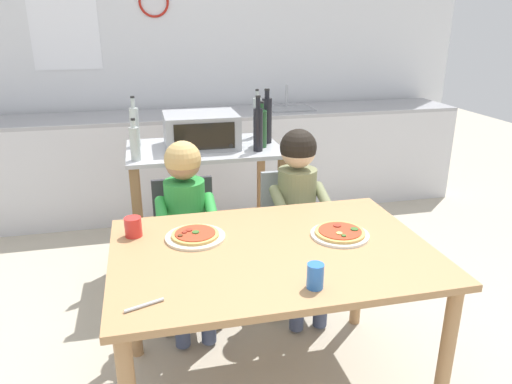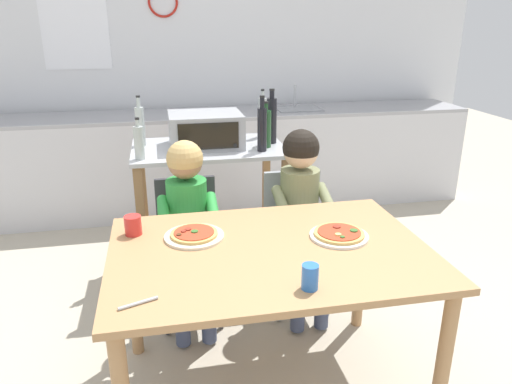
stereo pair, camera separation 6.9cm
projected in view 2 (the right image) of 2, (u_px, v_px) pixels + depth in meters
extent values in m
plane|color=#B7AD99|center=(233.00, 275.00, 3.34)|extent=(11.17, 11.17, 0.00)
cube|color=silver|center=(201.00, 55.00, 4.48)|extent=(5.27, 0.12, 2.70)
cube|color=white|center=(74.00, 21.00, 4.12)|extent=(0.56, 0.01, 0.80)
torus|color=red|center=(163.00, 2.00, 4.20)|extent=(0.26, 0.02, 0.26)
cube|color=silver|center=(209.00, 162.00, 4.42)|extent=(4.74, 0.60, 0.86)
cube|color=#9E9EA3|center=(208.00, 114.00, 4.27)|extent=(4.74, 0.60, 0.03)
cube|color=gray|center=(298.00, 109.00, 4.42)|extent=(0.40, 0.33, 0.02)
cylinder|color=#B7BABF|center=(295.00, 96.00, 4.49)|extent=(0.02, 0.02, 0.20)
cube|color=#B7BABF|center=(209.00, 148.00, 3.12)|extent=(0.98, 0.64, 0.02)
cube|color=olive|center=(211.00, 228.00, 3.31)|extent=(0.90, 0.58, 0.02)
cube|color=olive|center=(143.00, 235.00, 2.93)|extent=(0.05, 0.05, 0.87)
cube|color=olive|center=(285.00, 223.00, 3.10)|extent=(0.05, 0.05, 0.87)
cube|color=olive|center=(144.00, 202.00, 3.44)|extent=(0.05, 0.05, 0.87)
cube|color=olive|center=(266.00, 194.00, 3.61)|extent=(0.05, 0.05, 0.87)
cube|color=#999BA0|center=(206.00, 130.00, 3.10)|extent=(0.46, 0.37, 0.21)
cube|color=black|center=(209.00, 136.00, 2.92)|extent=(0.37, 0.01, 0.16)
cylinder|color=black|center=(235.00, 145.00, 2.97)|extent=(0.02, 0.01, 0.02)
cylinder|color=black|center=(262.00, 130.00, 2.97)|extent=(0.06, 0.06, 0.27)
cylinder|color=black|center=(262.00, 103.00, 2.91)|extent=(0.03, 0.03, 0.07)
cylinder|color=black|center=(262.00, 96.00, 2.90)|extent=(0.03, 0.03, 0.01)
cylinder|color=#ADB7B2|center=(262.00, 118.00, 3.33)|extent=(0.06, 0.06, 0.27)
cylinder|color=#ADB7B2|center=(263.00, 95.00, 3.28)|extent=(0.02, 0.02, 0.05)
cylinder|color=black|center=(263.00, 90.00, 3.27)|extent=(0.02, 0.02, 0.01)
cylinder|color=black|center=(272.00, 121.00, 3.16)|extent=(0.07, 0.07, 0.30)
cylinder|color=black|center=(272.00, 94.00, 3.10)|extent=(0.03, 0.03, 0.05)
cylinder|color=black|center=(272.00, 90.00, 3.09)|extent=(0.03, 0.03, 0.01)
cylinder|color=#ADB7B2|center=(140.00, 127.00, 3.11)|extent=(0.06, 0.06, 0.25)
cylinder|color=#ADB7B2|center=(138.00, 102.00, 3.05)|extent=(0.02, 0.02, 0.06)
cylinder|color=black|center=(138.00, 96.00, 3.04)|extent=(0.03, 0.03, 0.01)
cylinder|color=#ADB7B2|center=(139.00, 143.00, 2.80)|extent=(0.06, 0.06, 0.19)
cylinder|color=#ADB7B2|center=(137.00, 123.00, 2.76)|extent=(0.02, 0.02, 0.04)
cylinder|color=black|center=(137.00, 119.00, 2.75)|extent=(0.02, 0.02, 0.01)
cylinder|color=#1E4723|center=(266.00, 129.00, 3.07)|extent=(0.07, 0.07, 0.23)
cylinder|color=#1E4723|center=(266.00, 107.00, 3.02)|extent=(0.03, 0.03, 0.05)
cylinder|color=black|center=(266.00, 102.00, 3.01)|extent=(0.04, 0.04, 0.01)
cube|color=#AD7F51|center=(270.00, 252.00, 2.06)|extent=(1.36, 0.94, 0.03)
cylinder|color=#AD7F51|center=(443.00, 367.00, 1.93)|extent=(0.06, 0.06, 0.72)
cylinder|color=#AD7F51|center=(133.00, 293.00, 2.45)|extent=(0.06, 0.06, 0.72)
cylinder|color=#AD7F51|center=(361.00, 269.00, 2.68)|extent=(0.06, 0.06, 0.72)
cube|color=#333338|center=(190.00, 250.00, 2.72)|extent=(0.36, 0.36, 0.04)
cube|color=#333338|center=(186.00, 209.00, 2.81)|extent=(0.34, 0.03, 0.38)
cylinder|color=#333338|center=(220.00, 295.00, 2.69)|extent=(0.03, 0.03, 0.42)
cylinder|color=#333338|center=(166.00, 301.00, 2.63)|extent=(0.03, 0.03, 0.42)
cylinder|color=#333338|center=(214.00, 269.00, 2.96)|extent=(0.03, 0.03, 0.42)
cylinder|color=#333338|center=(164.00, 274.00, 2.91)|extent=(0.03, 0.03, 0.42)
cube|color=gray|center=(298.00, 240.00, 2.84)|extent=(0.36, 0.36, 0.04)
cube|color=gray|center=(291.00, 201.00, 2.93)|extent=(0.34, 0.03, 0.38)
cylinder|color=gray|center=(329.00, 283.00, 2.81)|extent=(0.03, 0.03, 0.42)
cylinder|color=gray|center=(279.00, 289.00, 2.75)|extent=(0.03, 0.03, 0.42)
cylinder|color=gray|center=(313.00, 259.00, 3.08)|extent=(0.03, 0.03, 0.42)
cylinder|color=gray|center=(267.00, 264.00, 3.03)|extent=(0.03, 0.03, 0.42)
cube|color=#424C6B|center=(204.00, 254.00, 2.59)|extent=(0.10, 0.30, 0.10)
cylinder|color=#424C6B|center=(208.00, 305.00, 2.55)|extent=(0.08, 0.08, 0.44)
cube|color=#424C6B|center=(178.00, 256.00, 2.57)|extent=(0.10, 0.30, 0.10)
cylinder|color=#424C6B|center=(182.00, 308.00, 2.53)|extent=(0.08, 0.08, 0.44)
cylinder|color=green|center=(213.00, 211.00, 2.56)|extent=(0.06, 0.26, 0.15)
cylinder|color=green|center=(164.00, 215.00, 2.52)|extent=(0.06, 0.26, 0.15)
cylinder|color=green|center=(188.00, 213.00, 2.64)|extent=(0.22, 0.22, 0.38)
sphere|color=#A37556|center=(185.00, 162.00, 2.55)|extent=(0.19, 0.19, 0.19)
sphere|color=tan|center=(185.00, 159.00, 2.54)|extent=(0.20, 0.20, 0.20)
cube|color=#424C6B|center=(317.00, 243.00, 2.71)|extent=(0.10, 0.30, 0.10)
cylinder|color=#424C6B|center=(323.00, 292.00, 2.68)|extent=(0.08, 0.08, 0.44)
cube|color=#424C6B|center=(293.00, 245.00, 2.69)|extent=(0.10, 0.30, 0.10)
cylinder|color=#424C6B|center=(298.00, 295.00, 2.65)|extent=(0.08, 0.08, 0.44)
cylinder|color=#7A7F56|center=(327.00, 201.00, 2.68)|extent=(0.06, 0.26, 0.15)
cylinder|color=#7A7F56|center=(282.00, 204.00, 2.63)|extent=(0.06, 0.26, 0.15)
cylinder|color=#7A7F56|center=(299.00, 203.00, 2.76)|extent=(0.22, 0.22, 0.40)
sphere|color=beige|center=(301.00, 151.00, 2.66)|extent=(0.20, 0.20, 0.20)
sphere|color=black|center=(301.00, 148.00, 2.65)|extent=(0.21, 0.21, 0.21)
cylinder|color=beige|center=(194.00, 236.00, 2.16)|extent=(0.27, 0.27, 0.01)
cylinder|color=tan|center=(194.00, 234.00, 2.15)|extent=(0.21, 0.21, 0.01)
cylinder|color=#B23D23|center=(194.00, 232.00, 2.15)|extent=(0.18, 0.18, 0.00)
cylinder|color=maroon|center=(183.00, 231.00, 2.15)|extent=(0.02, 0.02, 0.01)
cylinder|color=#563319|center=(179.00, 235.00, 2.12)|extent=(0.02, 0.02, 0.01)
cylinder|color=maroon|center=(188.00, 229.00, 2.17)|extent=(0.03, 0.03, 0.01)
cylinder|color=#386628|center=(195.00, 231.00, 2.15)|extent=(0.03, 0.03, 0.01)
cylinder|color=white|center=(339.00, 236.00, 2.16)|extent=(0.26, 0.26, 0.01)
cylinder|color=tan|center=(339.00, 233.00, 2.16)|extent=(0.23, 0.23, 0.01)
cylinder|color=#B23D23|center=(339.00, 232.00, 2.15)|extent=(0.19, 0.19, 0.00)
cylinder|color=#DBC666|center=(338.00, 234.00, 2.12)|extent=(0.03, 0.03, 0.01)
cylinder|color=#386628|center=(343.00, 237.00, 2.09)|extent=(0.02, 0.02, 0.01)
cylinder|color=maroon|center=(337.00, 227.00, 2.20)|extent=(0.04, 0.04, 0.01)
cylinder|color=#386628|center=(354.00, 230.00, 2.16)|extent=(0.04, 0.04, 0.01)
cylinder|color=red|center=(133.00, 225.00, 2.18)|extent=(0.08, 0.08, 0.09)
cylinder|color=blue|center=(310.00, 277.00, 1.74)|extent=(0.06, 0.06, 0.09)
cylinder|color=#B7BABF|center=(138.00, 303.00, 1.65)|extent=(0.14, 0.06, 0.01)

